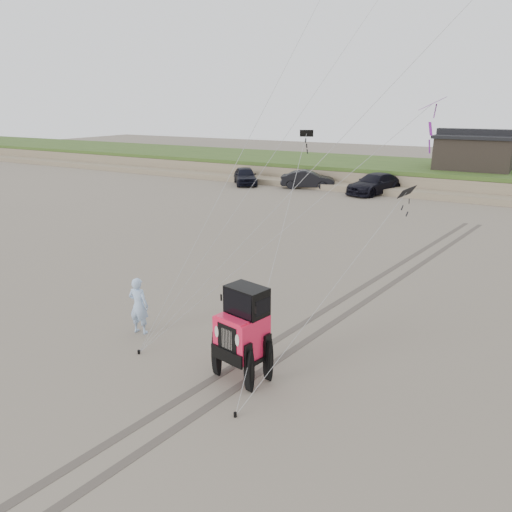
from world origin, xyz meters
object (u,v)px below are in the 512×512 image
Objects in this scene: truck_b at (308,180)px; jeep at (242,343)px; truck_c at (375,184)px; man at (139,306)px; cabin at (475,151)px; truck_a at (245,176)px.

truck_b is 31.93m from jeep.
truck_c is 29.30m from man.
cabin is 14.39m from truck_b.
cabin is at bearing -107.35° from man.
cabin is 1.38× the size of truck_a.
truck_a is at bearing 78.87° from truck_b.
man is at bearing -177.12° from jeep.
truck_c reaches higher than truck_a.
jeep is (11.51, -29.78, 0.27)m from truck_b.
cabin reaches higher than truck_a.
man reaches higher than truck_b.
truck_c is 1.02× the size of jeep.
truck_a is 33.69m from jeep.
jeep is 4.41m from man.
jeep reaches higher than truck_a.
man reaches higher than truck_a.
truck_b is at bearing -85.22° from man.
truck_c is at bearing -134.32° from cabin.
truck_a is 0.82× the size of truck_c.
cabin reaches higher than man.
truck_c is 2.99× the size of man.
truck_c is at bearing 113.08° from jeep.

